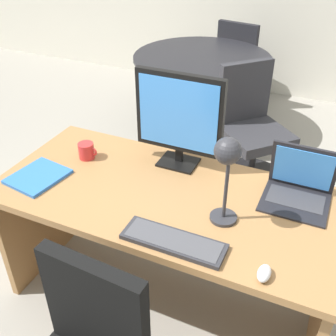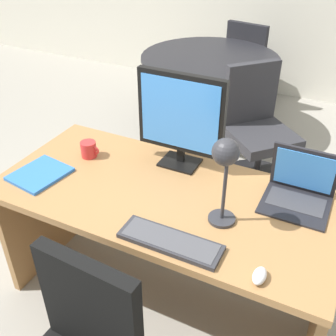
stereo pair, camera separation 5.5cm
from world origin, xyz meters
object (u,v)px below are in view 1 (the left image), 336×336
Objects in this scene: meeting_table at (201,75)px; meeting_chair_far at (240,71)px; desk at (169,221)px; keyboard at (174,241)px; book at (38,176)px; coffee_mug at (87,151)px; meeting_chair_near at (251,136)px; desk_lamp at (227,163)px; monitor at (179,116)px; laptop at (300,182)px; mouse at (264,273)px.

meeting_chair_far is (0.15, 0.86, -0.22)m from meeting_table.
desk is 0.45m from keyboard.
book is 2.70× the size of coffee_mug.
keyboard is 0.47× the size of meeting_chair_near.
desk_lamp reaches higher than meeting_chair_far.
monitor reaches higher than desk.
meeting_table is at bearing 106.24° from monitor.
mouse is at bearing -92.87° from laptop.
coffee_mug is at bearing -115.60° from meeting_chair_near.
keyboard reaches higher than book.
desk_lamp is at bearing 3.55° from book.
monitor is at bearing 17.82° from coffee_mug.
coffee_mug is 0.09× the size of meeting_table.
monitor is at bearing 35.16° from book.
book is at bearing -162.35° from laptop.
meeting_table is 1.40× the size of meeting_chair_far.
desk is at bearing 156.19° from desk_lamp.
book is at bearing -162.75° from desk.
laptop reaches higher than meeting_chair_far.
book is 0.32× the size of meeting_chair_near.
coffee_mug reaches higher than keyboard.
mouse is at bearing -43.90° from desk_lamp.
meeting_chair_far is (-0.50, 1.47, -0.03)m from meeting_chair_near.
book reaches higher than meeting_table.
desk is at bearing -81.87° from meeting_chair_far.
meeting_chair_near is at bearing 85.83° from desk.
monitor is 0.55m from coffee_mug.
desk_lamp is at bearing 56.12° from keyboard.
coffee_mug is (-1.10, -0.12, -0.03)m from laptop.
mouse is at bearing -73.32° from meeting_chair_far.
meeting_table is at bearing 105.69° from desk.
mouse is 0.10× the size of meeting_chair_near.
laptop reaches higher than mouse.
meeting_chair_near reaches higher than coffee_mug.
desk is at bearing -7.44° from coffee_mug.
book is at bearing 169.76° from keyboard.
meeting_table is at bearing 136.96° from meeting_chair_near.
monitor is at bearing -97.15° from meeting_chair_near.
mouse reaches higher than keyboard.
desk is at bearing 146.31° from mouse.
meeting_chair_near reaches higher than meeting_table.
meeting_table is at bearing 115.37° from mouse.
meeting_table is at bearing 122.61° from laptop.
monitor is 0.54× the size of meeting_chair_near.
keyboard is at bearing -10.24° from book.
laptop is 0.72× the size of desk_lamp.
monitor is 2.71m from meeting_chair_far.
meeting_chair_far reaches higher than book.
desk is 1.78× the size of meeting_chair_near.
book is (-0.81, 0.15, -0.00)m from keyboard.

